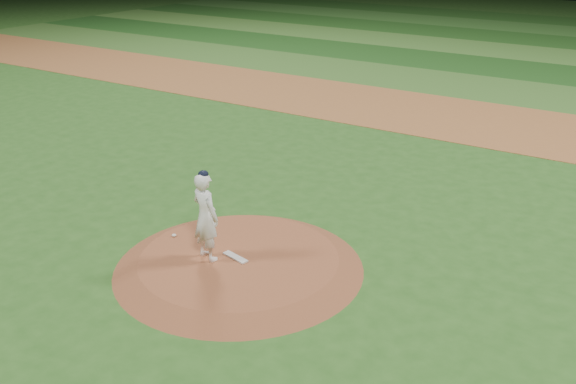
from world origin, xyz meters
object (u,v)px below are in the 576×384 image
Objects in this scene: pitchers_mound at (239,262)px; pitcher_on_mound at (206,216)px; pitching_rubber at (235,257)px; rosin_bag at (174,235)px.

pitcher_on_mound reaches higher than pitchers_mound.
pitching_rubber is 6.12× the size of rosin_bag.
rosin_bag is at bearing 164.38° from pitcher_on_mound.
pitchers_mound is 1.90m from rosin_bag.
pitching_rubber is at bearing 31.34° from pitcher_on_mound.
rosin_bag is 1.69m from pitcher_on_mound.
pitching_rubber is 1.16m from pitcher_on_mound.
pitchers_mound is at bearing 0.36° from rosin_bag.
pitcher_on_mound is at bearing -135.94° from pitching_rubber.
pitcher_on_mound is (-0.57, -0.38, 1.13)m from pitchers_mound.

